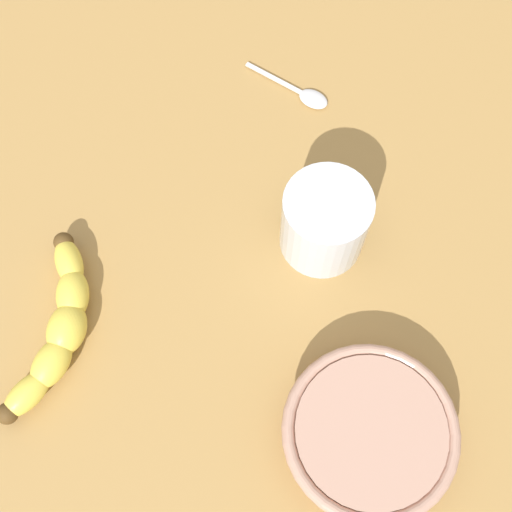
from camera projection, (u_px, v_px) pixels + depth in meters
wooden_tabletop at (163, 286)px, 71.48cm from camera, size 120.00×120.00×3.00cm
banana at (58, 327)px, 66.18cm from camera, size 11.96×17.94×3.84cm
smoothie_glass at (324, 223)px, 67.96cm from camera, size 8.95×8.95×8.93cm
ceramic_bowl at (369, 433)px, 61.52cm from camera, size 16.33×16.33×4.52cm
teaspoon at (308, 96)px, 78.45cm from camera, size 8.01×9.74×0.80cm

